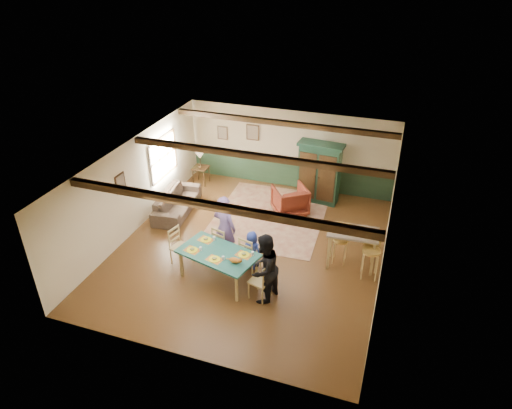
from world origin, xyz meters
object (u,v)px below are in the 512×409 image
(table_lamp, at_px, (200,160))
(bar_stool_left, at_px, (340,244))
(dining_chair_end_left, at_px, (181,247))
(dining_chair_end_right, at_px, (260,280))
(sofa, at_px, (177,202))
(dining_chair_far_left, at_px, (223,242))
(counter_table, at_px, (351,249))
(dining_table, at_px, (218,266))
(armoire, at_px, (319,173))
(cat, at_px, (235,260))
(armchair, at_px, (290,200))
(person_child, at_px, (252,250))
(person_woman, at_px, (264,269))
(bar_stool_right, at_px, (371,256))
(person_man, at_px, (225,228))
(end_table, at_px, (201,175))
(dining_chair_far_right, at_px, (250,253))

(table_lamp, xyz_separation_m, bar_stool_left, (5.35, -2.98, -0.35))
(dining_chair_end_left, height_order, table_lamp, table_lamp)
(dining_chair_end_right, xyz_separation_m, sofa, (-3.71, 2.97, -0.18))
(dining_chair_far_left, relative_size, counter_table, 0.80)
(dining_table, bearing_deg, bar_stool_left, 31.81)
(armoire, bearing_deg, dining_chair_end_left, -115.88)
(dining_chair_end_right, relative_size, cat, 2.64)
(counter_table, bearing_deg, armchair, 136.08)
(armoire, distance_m, table_lamp, 4.11)
(dining_chair_far_left, relative_size, armchair, 1.03)
(dining_chair_far_left, relative_size, person_child, 0.95)
(dining_chair_end_left, distance_m, person_woman, 2.58)
(person_woman, height_order, person_child, person_woman)
(armoire, relative_size, sofa, 0.89)
(dining_table, distance_m, person_woman, 1.41)
(dining_table, distance_m, sofa, 3.67)
(person_child, height_order, bar_stool_right, bar_stool_right)
(person_woman, height_order, bar_stool_right, person_woman)
(dining_chair_end_right, distance_m, cat, 0.75)
(person_woman, bearing_deg, dining_chair_end_left, -90.00)
(dining_chair_end_right, xyz_separation_m, cat, (-0.64, 0.06, 0.39))
(person_man, height_order, armchair, person_man)
(dining_chair_end_left, distance_m, counter_table, 4.40)
(dining_chair_end_right, xyz_separation_m, person_child, (-0.56, 1.02, 0.03))
(person_woman, distance_m, counter_table, 2.62)
(person_woman, height_order, armoire, armoire)
(cat, relative_size, bar_stool_right, 0.30)
(counter_table, relative_size, bar_stool_left, 1.14)
(person_man, bearing_deg, dining_chair_far_left, 90.00)
(person_man, height_order, bar_stool_right, person_man)
(dining_table, height_order, person_child, person_child)
(armoire, height_order, armchair, armoire)
(end_table, xyz_separation_m, bar_stool_left, (5.35, -2.98, 0.24))
(dining_chair_end_right, xyz_separation_m, bar_stool_right, (2.35, 1.60, 0.13))
(person_man, distance_m, person_child, 0.93)
(person_child, bearing_deg, dining_chair_end_left, 27.30)
(dining_chair_far_left, relative_size, dining_chair_end_right, 1.00)
(dining_table, bearing_deg, person_man, 101.93)
(dining_table, relative_size, sofa, 0.85)
(dining_chair_end_left, bearing_deg, bar_stool_right, -63.58)
(dining_chair_far_right, bearing_deg, armoire, -87.46)
(person_child, height_order, cat, person_child)
(dining_chair_far_left, height_order, person_woman, person_woman)
(table_lamp, bearing_deg, bar_stool_left, -29.16)
(person_man, relative_size, bar_stool_left, 1.66)
(table_lamp, height_order, counter_table, table_lamp)
(person_woman, distance_m, end_table, 6.38)
(person_woman, distance_m, armoire, 5.10)
(dining_chair_far_left, distance_m, dining_chair_far_right, 0.85)
(person_child, bearing_deg, dining_chair_far_right, 90.00)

